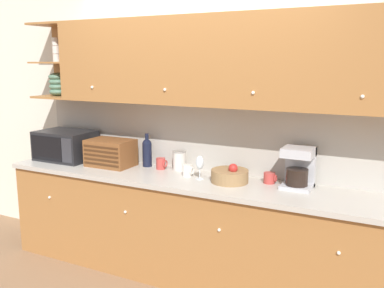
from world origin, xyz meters
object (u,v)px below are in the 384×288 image
at_px(mug_patterned_third, 161,164).
at_px(wine_glass, 200,163).
at_px(coffee_maker, 298,168).
at_px(fruit_basket, 230,176).
at_px(bread_box, 111,153).
at_px(mug, 270,178).
at_px(microwave, 66,145).
at_px(wine_bottle, 147,151).
at_px(mug_blue_second, 188,170).
at_px(storage_canister, 179,160).

relative_size(mug_patterned_third, wine_glass, 0.50).
bearing_deg(coffee_maker, fruit_basket, -169.17).
bearing_deg(mug_patterned_third, bread_box, -167.19).
bearing_deg(fruit_basket, mug, 21.70).
distance_m(microwave, coffee_maker, 2.31).
bearing_deg(wine_bottle, coffee_maker, -1.92).
xyz_separation_m(wine_bottle, mug_patterned_third, (0.17, -0.03, -0.09)).
height_order(bread_box, mug_blue_second, bread_box).
bearing_deg(coffee_maker, storage_canister, 176.73).
relative_size(wine_glass, coffee_maker, 0.63).
xyz_separation_m(bread_box, wine_glass, (0.96, -0.04, 0.01)).
xyz_separation_m(wine_bottle, fruit_basket, (0.90, -0.15, -0.09)).
relative_size(bread_box, mug_patterned_third, 4.18).
bearing_deg(coffee_maker, microwave, -177.81).
bearing_deg(coffee_maker, wine_bottle, 178.08).
relative_size(bread_box, wine_glass, 2.11).
height_order(mug_patterned_third, wine_glass, wine_glass).
relative_size(storage_canister, mug_blue_second, 1.75).
bearing_deg(mug_blue_second, fruit_basket, -1.09).
bearing_deg(microwave, mug_blue_second, -0.25).
distance_m(mug_blue_second, mug, 0.70).
bearing_deg(coffee_maker, mug_patterned_third, 179.23).
distance_m(microwave, bread_box, 0.56).
xyz_separation_m(mug_patterned_third, fruit_basket, (0.73, -0.12, 0.00)).
height_order(mug, coffee_maker, coffee_maker).
xyz_separation_m(bread_box, wine_bottle, (0.32, 0.14, 0.02)).
distance_m(storage_canister, wine_glass, 0.37).
relative_size(fruit_basket, coffee_maker, 0.95).
bearing_deg(mug_patterned_third, mug, 0.03).
bearing_deg(mug_patterned_third, mug_blue_second, -18.51).
relative_size(storage_canister, wine_glass, 0.88).
bearing_deg(mug_patterned_third, storage_canister, 15.32).
relative_size(wine_bottle, mug, 2.99).
distance_m(fruit_basket, mug, 0.32).
distance_m(wine_bottle, mug_blue_second, 0.53).
bearing_deg(bread_box, wine_bottle, 24.15).
relative_size(mug_blue_second, fruit_basket, 0.33).
bearing_deg(mug_blue_second, mug, 9.14).
bearing_deg(wine_bottle, bread_box, -155.85).
bearing_deg(mug_patterned_third, wine_bottle, 169.68).
bearing_deg(coffee_maker, bread_box, -176.93).
height_order(mug_patterned_third, fruit_basket, fruit_basket).
distance_m(bread_box, wine_glass, 0.96).
relative_size(wine_bottle, wine_glass, 1.56).
height_order(storage_canister, mug, storage_canister).
height_order(wine_bottle, storage_canister, wine_bottle).
relative_size(mug_patterned_third, coffee_maker, 0.32).
height_order(bread_box, coffee_maker, coffee_maker).
height_order(bread_box, wine_glass, bread_box).
bearing_deg(bread_box, mug_blue_second, -0.04).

